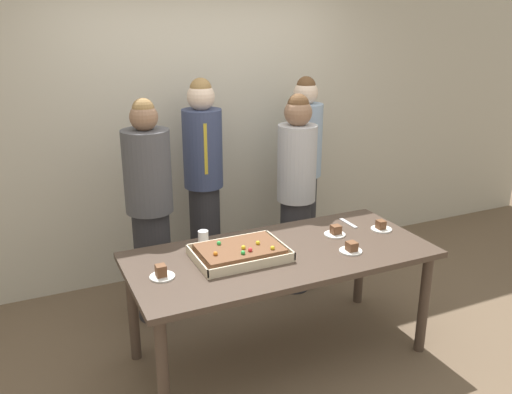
% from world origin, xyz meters
% --- Properties ---
extents(ground_plane, '(12.00, 12.00, 0.00)m').
position_xyz_m(ground_plane, '(0.00, 0.00, 0.00)').
color(ground_plane, brown).
extents(interior_back_panel, '(8.00, 0.12, 3.00)m').
position_xyz_m(interior_back_panel, '(0.00, 1.60, 1.50)').
color(interior_back_panel, beige).
rests_on(interior_back_panel, ground_plane).
extents(party_table, '(1.99, 0.91, 0.77)m').
position_xyz_m(party_table, '(0.00, 0.00, 0.69)').
color(party_table, '#47382D').
rests_on(party_table, ground_plane).
extents(sheet_cake, '(0.59, 0.41, 0.10)m').
position_xyz_m(sheet_cake, '(-0.27, 0.04, 0.81)').
color(sheet_cake, beige).
rests_on(sheet_cake, party_table).
extents(plated_slice_near_left, '(0.15, 0.15, 0.07)m').
position_xyz_m(plated_slice_near_left, '(0.42, -0.18, 0.80)').
color(plated_slice_near_left, white).
rests_on(plated_slice_near_left, party_table).
extents(plated_slice_near_right, '(0.15, 0.15, 0.07)m').
position_xyz_m(plated_slice_near_right, '(0.48, 0.10, 0.80)').
color(plated_slice_near_right, white).
rests_on(plated_slice_near_right, party_table).
extents(plated_slice_far_left, '(0.15, 0.15, 0.08)m').
position_xyz_m(plated_slice_far_left, '(-0.80, -0.02, 0.80)').
color(plated_slice_far_left, white).
rests_on(plated_slice_far_left, party_table).
extents(plated_slice_far_right, '(0.15, 0.15, 0.07)m').
position_xyz_m(plated_slice_far_right, '(0.83, 0.04, 0.79)').
color(plated_slice_far_right, white).
rests_on(plated_slice_far_right, party_table).
extents(drink_cup_nearest, '(0.07, 0.07, 0.10)m').
position_xyz_m(drink_cup_nearest, '(-0.42, 0.33, 0.82)').
color(drink_cup_nearest, white).
rests_on(drink_cup_nearest, party_table).
extents(cake_server_utensil, '(0.03, 0.20, 0.01)m').
position_xyz_m(cake_server_utensil, '(0.69, 0.24, 0.78)').
color(cake_server_utensil, silver).
rests_on(cake_server_utensil, party_table).
extents(person_serving_front, '(0.34, 0.34, 1.70)m').
position_xyz_m(person_serving_front, '(-0.65, 0.85, 0.88)').
color(person_serving_front, '#28282D').
rests_on(person_serving_front, ground_plane).
extents(person_green_shirt_behind, '(0.31, 0.31, 1.75)m').
position_xyz_m(person_green_shirt_behind, '(0.82, 1.16, 0.93)').
color(person_green_shirt_behind, '#28282D').
rests_on(person_green_shirt_behind, ground_plane).
extents(person_striped_tie_right, '(0.32, 0.32, 1.78)m').
position_xyz_m(person_striped_tie_right, '(-0.11, 1.17, 0.95)').
color(person_striped_tie_right, '#28282D').
rests_on(person_striped_tie_right, ground_plane).
extents(person_far_right_suit, '(0.32, 0.32, 1.67)m').
position_xyz_m(person_far_right_suit, '(0.55, 0.80, 0.88)').
color(person_far_right_suit, '#28282D').
rests_on(person_far_right_suit, ground_plane).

